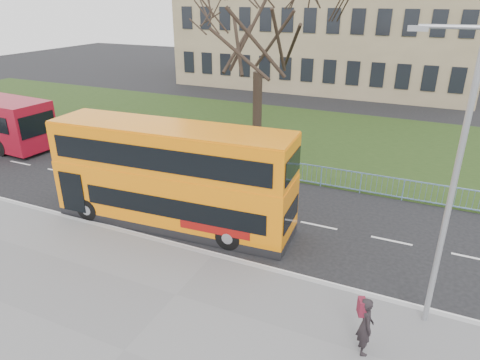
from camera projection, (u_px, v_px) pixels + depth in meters
name	position (u px, v px, depth m)	size (l,w,h in m)	color
ground	(231.00, 238.00, 17.43)	(120.00, 120.00, 0.00)	black
pavement	(125.00, 352.00, 11.77)	(80.00, 10.50, 0.12)	slate
kerb	(213.00, 256.00, 16.11)	(80.00, 0.20, 0.14)	gray
grass_verge	(321.00, 139.00, 29.36)	(80.00, 15.40, 0.08)	#1F3312
guard_railing	(284.00, 170.00, 22.73)	(40.00, 0.12, 1.10)	#7299CA
bare_tree	(258.00, 55.00, 24.58)	(8.21, 8.21, 11.73)	black
civic_building	(330.00, 17.00, 45.81)	(30.00, 15.00, 14.00)	#877555
yellow_bus	(171.00, 174.00, 17.70)	(10.39, 3.08, 4.30)	orange
pedestrian	(365.00, 326.00, 11.40)	(0.63, 0.42, 1.74)	black
street_lamp	(450.00, 179.00, 11.10)	(1.77, 0.30, 8.36)	#92959A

